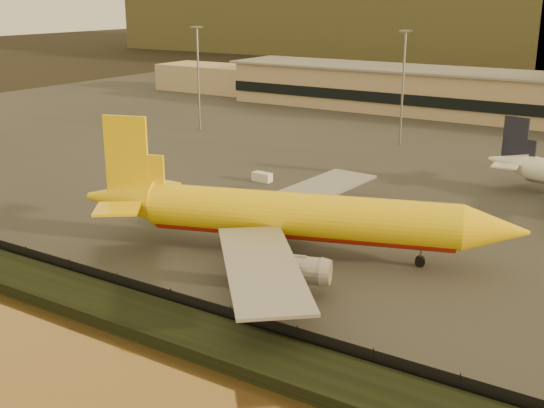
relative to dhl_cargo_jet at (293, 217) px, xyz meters
The scene contains 9 objects.
ground 10.84m from the dhl_cargo_jet, 120.71° to the right, with size 900.00×900.00×0.00m, color black.
embankment 25.96m from the dhl_cargo_jet, 100.82° to the right, with size 320.00×7.00×1.40m, color black.
tarmac 87.23m from the dhl_cargo_jet, 93.15° to the left, with size 320.00×220.00×0.20m, color #2D2D2D.
perimeter_fence 22.00m from the dhl_cargo_jet, 102.81° to the right, with size 300.00×0.05×2.20m, color black.
terminal_building 119.06m from the dhl_cargo_jet, 99.34° to the left, with size 202.00×25.00×12.60m.
apron_light_masts 68.48m from the dhl_cargo_jet, 81.33° to the left, with size 152.20×12.20×25.40m.
dhl_cargo_jet is the anchor object (origin of this frame).
gse_vehicle_yellow 29.76m from the dhl_cargo_jet, 50.26° to the left, with size 4.08×1.84×1.84m, color yellow.
gse_vehicle_white 37.25m from the dhl_cargo_jet, 129.74° to the left, with size 3.66×1.65×1.65m, color white.
Camera 1 is at (47.94, -64.12, 33.19)m, focal length 45.00 mm.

